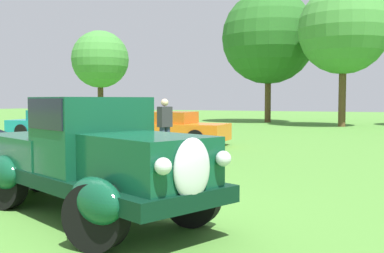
{
  "coord_description": "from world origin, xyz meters",
  "views": [
    {
      "loc": [
        3.77,
        -5.48,
        1.67
      ],
      "look_at": [
        0.24,
        2.64,
        1.14
      ],
      "focal_mm": 42.81,
      "sensor_mm": 36.0,
      "label": 1
    }
  ],
  "objects": [
    {
      "name": "treeline_far_left",
      "position": [
        -16.93,
        24.34,
        4.75
      ],
      "size": [
        4.41,
        4.41,
        6.98
      ],
      "color": "#47331E",
      "rests_on": "ground_plane"
    },
    {
      "name": "spectator_near_truck",
      "position": [
        -2.32,
        6.53,
        0.91
      ],
      "size": [
        0.38,
        0.46,
        1.69
      ],
      "color": "#283351",
      "rests_on": "ground_plane"
    },
    {
      "name": "ground_plane",
      "position": [
        0.0,
        0.0,
        0.0
      ],
      "size": [
        120.0,
        120.0,
        0.0
      ],
      "primitive_type": "plane",
      "color": "#4C8433"
    },
    {
      "name": "show_car_teal",
      "position": [
        -9.18,
        9.98,
        0.6
      ],
      "size": [
        4.28,
        2.09,
        1.22
      ],
      "color": "teal",
      "rests_on": "ground_plane"
    },
    {
      "name": "show_car_orange",
      "position": [
        -3.54,
        9.57,
        0.6
      ],
      "size": [
        3.96,
        1.81,
        1.22
      ],
      "color": "orange",
      "rests_on": "ground_plane"
    },
    {
      "name": "feature_pickup_truck",
      "position": [
        -0.13,
        -0.16,
        0.87
      ],
      "size": [
        4.66,
        3.12,
        1.7
      ],
      "color": "black",
      "rests_on": "ground_plane"
    },
    {
      "name": "treeline_center",
      "position": [
        1.04,
        23.97,
        5.93
      ],
      "size": [
        5.47,
        5.47,
        8.68
      ],
      "color": "brown",
      "rests_on": "ground_plane"
    },
    {
      "name": "treeline_mid_left",
      "position": [
        -4.44,
        27.29,
        6.14
      ],
      "size": [
        6.72,
        6.72,
        9.51
      ],
      "color": "brown",
      "rests_on": "ground_plane"
    }
  ]
}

